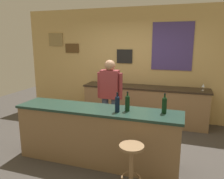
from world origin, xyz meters
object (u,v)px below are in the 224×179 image
at_px(bar_stool, 131,161).
at_px(wine_glass_a, 103,80).
at_px(bartender, 110,94).
at_px(wine_glass_b, 203,86).
at_px(wine_bottle_c, 164,104).
at_px(coffee_mug, 114,83).
at_px(wine_bottle_b, 127,102).
at_px(wine_bottle_a, 117,103).

height_order(bar_stool, wine_glass_a, wine_glass_a).
height_order(bartender, wine_glass_b, bartender).
bearing_deg(bar_stool, bartender, 118.16).
bearing_deg(wine_glass_b, wine_glass_a, 179.74).
height_order(bar_stool, wine_bottle_c, wine_bottle_c).
relative_size(wine_bottle_c, wine_glass_b, 1.97).
bearing_deg(wine_bottle_c, bartender, 144.28).
bearing_deg(bar_stool, wine_bottle_c, 65.46).
distance_m(wine_glass_b, coffee_mug, 2.09).
bearing_deg(bartender, wine_bottle_b, -56.44).
xyz_separation_m(bartender, wine_bottle_b, (0.59, -0.89, 0.12)).
bearing_deg(coffee_mug, bar_stool, -67.64).
bearing_deg(wine_bottle_c, bar_stool, -114.54).
bearing_deg(wine_bottle_b, bartender, 123.56).
bearing_deg(wine_bottle_b, wine_bottle_a, -146.45).
distance_m(wine_bottle_c, wine_glass_a, 2.60).
distance_m(bartender, coffee_mug, 1.21).
height_order(bartender, wine_glass_a, bartender).
height_order(bartender, wine_bottle_b, bartender).
relative_size(bar_stool, wine_bottle_b, 2.22).
xyz_separation_m(bartender, wine_glass_b, (1.80, 1.13, 0.07)).
bearing_deg(wine_glass_b, wine_bottle_c, -108.77).
bearing_deg(wine_bottle_b, wine_glass_b, 59.11).
bearing_deg(bar_stool, wine_glass_a, 117.48).
xyz_separation_m(wine_bottle_a, coffee_mug, (-0.75, 2.15, -0.11)).
distance_m(bartender, wine_glass_a, 1.28).
distance_m(wine_glass_a, wine_glass_b, 2.37).
bearing_deg(wine_bottle_a, wine_glass_a, 115.81).
bearing_deg(wine_bottle_a, bartender, 114.94).
bearing_deg(bartender, wine_glass_b, 32.14).
height_order(bar_stool, wine_glass_b, wine_glass_b).
bearing_deg(wine_bottle_a, coffee_mug, 109.19).
relative_size(wine_bottle_c, wine_glass_a, 1.97).
distance_m(bar_stool, wine_bottle_c, 0.98).
xyz_separation_m(wine_bottle_a, wine_bottle_c, (0.68, 0.16, 0.00)).
bearing_deg(wine_glass_a, coffee_mug, 6.45).
bearing_deg(wine_glass_b, wine_bottle_b, -120.89).
bearing_deg(bartender, wine_bottle_a, -65.06).
relative_size(wine_bottle_b, coffee_mug, 2.45).
xyz_separation_m(wine_glass_a, coffee_mug, (0.28, 0.03, -0.06)).
bearing_deg(coffee_mug, wine_glass_a, -173.55).
distance_m(wine_bottle_a, wine_bottle_c, 0.70).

